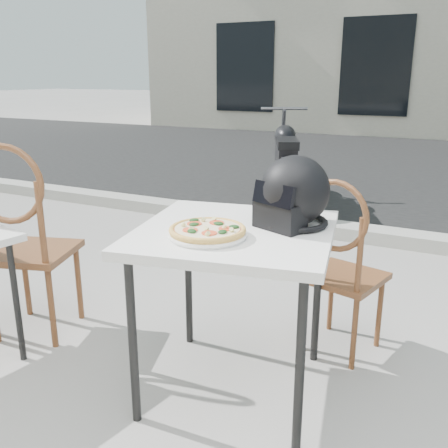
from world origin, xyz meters
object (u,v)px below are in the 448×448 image
at_px(helmet, 293,195).
at_px(cafe_chair_side, 23,233).
at_px(cafe_table_main, 235,244).
at_px(plate, 208,235).
at_px(motorcycle, 285,164).
at_px(pizza, 208,230).
at_px(cafe_chair_main, 340,259).

distance_m(helmet, cafe_chair_side, 1.47).
xyz_separation_m(cafe_table_main, plate, (-0.05, -0.16, 0.08)).
bearing_deg(helmet, plate, -107.61).
height_order(plate, helmet, helmet).
bearing_deg(cafe_chair_side, motorcycle, -111.75).
height_order(plate, motorcycle, motorcycle).
relative_size(plate, motorcycle, 0.19).
xyz_separation_m(pizza, helmet, (0.25, 0.31, 0.10)).
xyz_separation_m(helmet, cafe_chair_side, (-1.42, -0.22, -0.31)).
height_order(cafe_table_main, cafe_chair_side, cafe_chair_side).
height_order(plate, cafe_chair_main, cafe_chair_main).
bearing_deg(plate, cafe_chair_main, 59.50).
relative_size(cafe_chair_main, motorcycle, 0.48).
height_order(helmet, cafe_chair_main, helmet).
distance_m(pizza, helmet, 0.42).
distance_m(cafe_chair_main, cafe_chair_side, 1.67).
bearing_deg(cafe_chair_side, pizza, 157.78).
relative_size(plate, cafe_chair_side, 0.34).
xyz_separation_m(plate, cafe_chair_main, (0.39, 0.67, -0.27)).
height_order(cafe_table_main, cafe_chair_main, cafe_chair_main).
bearing_deg(cafe_chair_main, motorcycle, -50.99).
relative_size(plate, cafe_chair_main, 0.40).
bearing_deg(helmet, cafe_chair_main, 89.88).
bearing_deg(cafe_chair_main, helmet, 82.90).
bearing_deg(cafe_table_main, motorcycle, 105.98).
bearing_deg(motorcycle, plate, -98.07).
distance_m(pizza, motorcycle, 3.69).
distance_m(cafe_chair_side, motorcycle, 3.48).
distance_m(cafe_table_main, motorcycle, 3.54).
height_order(plate, pizza, pizza).
relative_size(cafe_table_main, helmet, 2.42).
relative_size(helmet, cafe_chair_main, 0.42).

